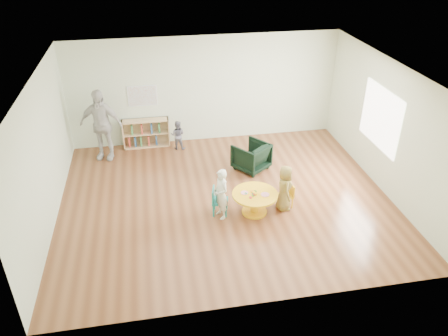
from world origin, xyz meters
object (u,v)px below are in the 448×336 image
Objects in this scene: child_left at (221,194)px; adult_caretaker at (101,125)px; kid_chair_left at (218,200)px; kid_chair_right at (287,195)px; bookshelf at (146,133)px; child_right at (284,188)px; toddler at (178,135)px; activity_table at (255,199)px; armchair at (251,156)px.

child_left is 0.60× the size of adult_caretaker.
child_left is at bearing 33.87° from kid_chair_left.
kid_chair_right is at bearing 75.28° from child_left.
child_right is (2.74, -3.42, 0.13)m from bookshelf.
child_left is (1.41, -3.48, 0.17)m from bookshelf.
kid_chair_left is 0.76× the size of toddler.
toddler is at bearing 34.26° from child_right.
adult_caretaker is (-1.85, -0.16, 0.51)m from toddler.
adult_caretaker reaches higher than kid_chair_right.
activity_table is at bearing 94.98° from kid_chair_left.
armchair is 3.74m from adult_caretaker.
kid_chair_right is at bearing -52.64° from child_right.
adult_caretaker reaches higher than child_right.
activity_table is 1.20× the size of toddler.
child_left reaches higher than kid_chair_right.
armchair is at bearing 79.04° from activity_table.
adult_caretaker is at bearing 44.41° from kid_chair_right.
child_left is 1.09× the size of child_right.
kid_chair_right is at bearing -49.75° from bookshelf.
kid_chair_right is at bearing 140.33° from toddler.
activity_table is 0.73m from child_left.
activity_table is 1.57× the size of kid_chair_left.
armchair is (-0.38, 1.65, 0.06)m from kid_chair_right.
activity_table is 0.75m from kid_chair_left.
toddler is (-2.02, 3.03, 0.11)m from kid_chair_right.
bookshelf is at bearing -177.73° from child_left.
kid_chair_left is at bearing 19.89° from armchair.
kid_chair_left reaches higher than kid_chair_right.
child_left reaches higher than child_right.
kid_chair_left is 1.98m from armchair.
child_right reaches higher than bookshelf.
child_left is at bearing 22.82° from armchair.
child_left reaches higher than kid_chair_left.
bookshelf is 0.67× the size of adult_caretaker.
bookshelf is 3.75m from child_left.
kid_chair_right is (1.47, 0.00, -0.04)m from kid_chair_left.
adult_caretaker reaches higher than bookshelf.
adult_caretaker is at bearing 21.66° from toddler.
kid_chair_right is at bearing 66.13° from armchair.
bookshelf reaches higher than kid_chair_left.
armchair is 1.75m from child_right.
kid_chair_left is 0.33× the size of adult_caretaker.
kid_chair_right reaches higher than activity_table.
child_right is (0.29, -1.72, 0.16)m from armchair.
child_left is at bearing -67.89° from bookshelf.
kid_chair_left is at bearing 89.80° from child_right.
armchair is at bearing 160.25° from kid_chair_left.
kid_chair_right is (0.73, 0.11, -0.04)m from activity_table.
armchair is 2.14m from toddler.
toddler is at bearing 21.02° from adult_caretaker.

